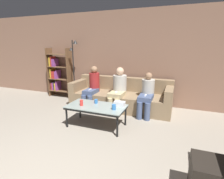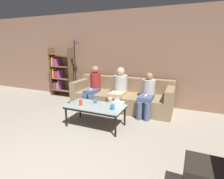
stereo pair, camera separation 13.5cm
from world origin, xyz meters
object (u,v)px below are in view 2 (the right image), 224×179
object	(u,v)px
coffee_table	(95,107)
standing_lamp	(76,64)
seated_person_mid_left	(119,88)
cup_far_center	(95,101)
tissue_box	(119,104)
couch	(122,97)
bookshelf	(60,73)
cup_near_right	(81,102)
seated_person_left_end	(93,86)
seated_person_mid_right	(147,93)
cup_near_left	(113,107)

from	to	relation	value
coffee_table	standing_lamp	xyz separation A→B (m)	(-1.43, 1.45, 0.70)
seated_person_mid_left	cup_far_center	bearing A→B (deg)	-100.88
cup_far_center	tissue_box	bearing A→B (deg)	1.55
couch	coffee_table	bearing A→B (deg)	-94.92
coffee_table	standing_lamp	world-z (taller)	standing_lamp
cup_far_center	bookshelf	distance (m)	2.57
couch	cup_near_right	bearing A→B (deg)	-105.91
cup_far_center	seated_person_left_end	bearing A→B (deg)	121.21
cup_far_center	seated_person_left_end	distance (m)	1.08
standing_lamp	seated_person_mid_left	distance (m)	1.67
cup_near_right	seated_person_mid_right	bearing A→B (deg)	45.22
cup_near_right	seated_person_mid_right	size ratio (longest dim) A/B	0.12
bookshelf	standing_lamp	distance (m)	0.84
cup_near_right	seated_person_left_end	size ratio (longest dim) A/B	0.11
tissue_box	bookshelf	xyz separation A→B (m)	(-2.63, 1.44, 0.25)
coffee_table	seated_person_mid_left	xyz separation A→B (m)	(0.11, 1.08, 0.18)
coffee_table	couch	bearing A→B (deg)	85.08
cup_far_center	tissue_box	size ratio (longest dim) A/B	0.40
cup_near_right	tissue_box	xyz separation A→B (m)	(0.74, 0.25, -0.01)
couch	standing_lamp	size ratio (longest dim) A/B	1.47
tissue_box	bookshelf	distance (m)	3.01
bookshelf	seated_person_mid_right	world-z (taller)	bookshelf
cup_near_left	tissue_box	xyz separation A→B (m)	(0.04, 0.23, -0.00)
bookshelf	coffee_table	bearing A→B (deg)	-36.21
cup_near_left	cup_near_right	world-z (taller)	cup_near_right
couch	cup_near_left	world-z (taller)	couch
standing_lamp	seated_person_left_end	xyz separation A→B (m)	(0.81, -0.39, -0.54)
standing_lamp	cup_near_left	bearing A→B (deg)	-39.53
bookshelf	seated_person_mid_left	xyz separation A→B (m)	(2.29, -0.51, -0.16)
coffee_table	seated_person_left_end	xyz separation A→B (m)	(-0.63, 1.06, 0.16)
seated_person_mid_left	seated_person_mid_right	xyz separation A→B (m)	(0.74, -0.04, -0.06)
coffee_table	cup_far_center	bearing A→B (deg)	116.97
standing_lamp	couch	bearing A→B (deg)	-6.00
coffee_table	bookshelf	xyz separation A→B (m)	(-2.18, 1.59, 0.34)
cup_near_right	tissue_box	size ratio (longest dim) A/B	0.54
bookshelf	standing_lamp	xyz separation A→B (m)	(0.74, -0.14, 0.36)
cup_near_right	cup_far_center	size ratio (longest dim) A/B	1.36
seated_person_mid_right	standing_lamp	bearing A→B (deg)	169.81
cup_near_right	seated_person_mid_right	world-z (taller)	seated_person_mid_right
cup_far_center	couch	bearing A→B (deg)	81.05
standing_lamp	seated_person_mid_right	world-z (taller)	standing_lamp
coffee_table	seated_person_mid_right	bearing A→B (deg)	50.81
couch	bookshelf	xyz separation A→B (m)	(-2.29, 0.30, 0.47)
cup_far_center	cup_near_right	bearing A→B (deg)	-131.91
cup_near_left	bookshelf	bearing A→B (deg)	147.22
cup_near_right	seated_person_left_end	distance (m)	1.21
standing_lamp	seated_person_mid_right	distance (m)	2.39
couch	coffee_table	size ratio (longest dim) A/B	2.21
couch	cup_near_left	bearing A→B (deg)	-77.37
coffee_table	bookshelf	size ratio (longest dim) A/B	0.77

